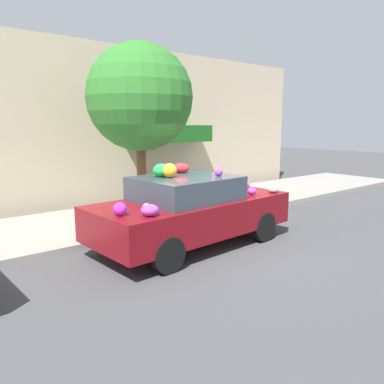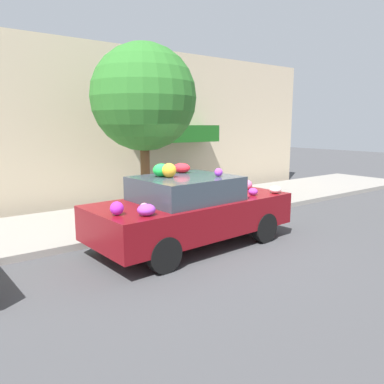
% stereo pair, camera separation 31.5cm
% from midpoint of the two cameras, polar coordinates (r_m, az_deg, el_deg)
% --- Properties ---
extents(ground_plane, '(60.00, 60.00, 0.00)m').
position_cam_midpoint_polar(ground_plane, '(7.82, -1.06, -8.11)').
color(ground_plane, '#424244').
extents(sidewalk_curb, '(24.00, 3.20, 0.14)m').
position_cam_midpoint_polar(sidewalk_curb, '(9.98, -10.68, -3.82)').
color(sidewalk_curb, gray).
rests_on(sidewalk_curb, ground).
extents(building_facade, '(18.00, 1.20, 4.85)m').
position_cam_midpoint_polar(building_facade, '(11.75, -15.71, 9.60)').
color(building_facade, '#C6B293').
rests_on(building_facade, ground).
extents(street_tree, '(2.65, 2.65, 4.31)m').
position_cam_midpoint_polar(street_tree, '(9.64, -8.92, 13.98)').
color(street_tree, brown).
rests_on(street_tree, sidewalk_curb).
extents(fire_hydrant, '(0.20, 0.20, 0.70)m').
position_cam_midpoint_polar(fire_hydrant, '(10.48, 5.49, -0.70)').
color(fire_hydrant, red).
rests_on(fire_hydrant, sidewalk_curb).
extents(art_car, '(4.30, 2.05, 1.73)m').
position_cam_midpoint_polar(art_car, '(7.61, -1.34, -2.63)').
color(art_car, maroon).
rests_on(art_car, ground).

